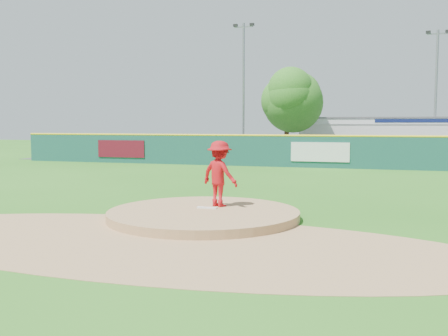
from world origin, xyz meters
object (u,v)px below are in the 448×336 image
(light_pole_left, at_px, (243,84))
(deciduous_tree, at_px, (287,100))
(light_pole_right, at_px, (436,88))
(pool_building_grp, at_px, (393,137))
(van, at_px, (390,155))
(playground_slide, at_px, (121,148))
(pitcher, at_px, (220,174))

(light_pole_left, bearing_deg, deciduous_tree, -26.57)
(light_pole_left, bearing_deg, light_pole_right, 7.59)
(pool_building_grp, bearing_deg, van, -92.52)
(pool_building_grp, xyz_separation_m, playground_slide, (-21.77, -8.09, -0.88))
(light_pole_left, distance_m, light_pole_right, 15.14)
(pitcher, bearing_deg, playground_slide, -30.97)
(pitcher, relative_size, deciduous_tree, 0.27)
(deciduous_tree, distance_m, light_pole_left, 4.72)
(pitcher, height_order, light_pole_right, light_pole_right)
(pitcher, xyz_separation_m, van, (5.31, 20.76, -0.54))
(pitcher, distance_m, light_pole_left, 27.36)
(pool_building_grp, xyz_separation_m, light_pole_left, (-12.00, -4.99, 4.39))
(pitcher, bearing_deg, light_pole_left, -52.30)
(pitcher, bearing_deg, pool_building_grp, -76.15)
(pitcher, xyz_separation_m, light_pole_right, (8.77, 28.20, 4.31))
(playground_slide, distance_m, light_pole_left, 11.52)
(pitcher, height_order, van, pitcher)
(van, relative_size, light_pole_right, 0.48)
(playground_slide, distance_m, light_pole_right, 25.73)
(deciduous_tree, bearing_deg, light_pole_left, 153.43)
(van, bearing_deg, light_pole_right, -25.68)
(deciduous_tree, distance_m, light_pole_right, 11.75)
(van, bearing_deg, deciduous_tree, 64.74)
(playground_slide, relative_size, light_pole_left, 0.25)
(light_pole_right, bearing_deg, van, -114.94)
(playground_slide, height_order, light_pole_left, light_pole_left)
(deciduous_tree, xyz_separation_m, light_pole_right, (11.00, 4.00, 0.99))
(playground_slide, height_order, light_pole_right, light_pole_right)
(pitcher, relative_size, pool_building_grp, 0.13)
(playground_slide, xyz_separation_m, light_pole_left, (9.77, 3.09, 5.27))
(deciduous_tree, bearing_deg, pool_building_grp, 41.16)
(pool_building_grp, height_order, deciduous_tree, deciduous_tree)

